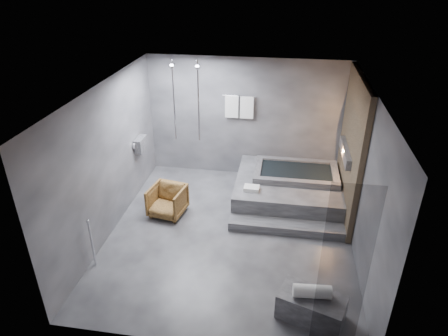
# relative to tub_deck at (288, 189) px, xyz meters

# --- Properties ---
(room) EXTENTS (5.00, 5.04, 2.82)m
(room) POSITION_rel_tub_deck_xyz_m (-0.65, -1.21, 1.48)
(room) COLOR #2F2F32
(room) RESTS_ON ground
(tub_deck) EXTENTS (2.20, 2.00, 0.50)m
(tub_deck) POSITION_rel_tub_deck_xyz_m (0.00, 0.00, 0.00)
(tub_deck) COLOR #343437
(tub_deck) RESTS_ON ground
(tub_step) EXTENTS (2.20, 0.36, 0.18)m
(tub_step) POSITION_rel_tub_deck_xyz_m (0.00, -1.18, -0.16)
(tub_step) COLOR #343437
(tub_step) RESTS_ON ground
(concrete_bench) EXTENTS (1.05, 0.78, 0.42)m
(concrete_bench) POSITION_rel_tub_deck_xyz_m (0.39, -3.23, -0.04)
(concrete_bench) COLOR #363638
(concrete_bench) RESTS_ON ground
(driftwood_chair) EXTENTS (0.78, 0.79, 0.62)m
(driftwood_chair) POSITION_rel_tub_deck_xyz_m (-2.40, -0.97, 0.06)
(driftwood_chair) COLOR #462B11
(driftwood_chair) RESTS_ON ground
(rolled_towel) EXTENTS (0.54, 0.23, 0.19)m
(rolled_towel) POSITION_rel_tub_deck_xyz_m (0.37, -3.24, 0.26)
(rolled_towel) COLOR white
(rolled_towel) RESTS_ON concrete_bench
(deck_towel) EXTENTS (0.31, 0.23, 0.08)m
(deck_towel) POSITION_rel_tub_deck_xyz_m (-0.74, -0.59, 0.29)
(deck_towel) COLOR white
(deck_towel) RESTS_ON tub_deck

